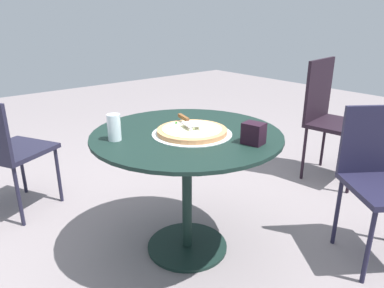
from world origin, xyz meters
The scene contains 9 objects.
ground_plane centered at (0.00, 0.00, 0.00)m, with size 10.00×10.00×0.00m, color gray.
patio_table centered at (0.00, 0.00, 0.55)m, with size 0.98×0.98×0.70m.
pizza_on_tray centered at (-0.03, -0.01, 0.71)m, with size 0.41×0.41×0.05m.
pizza_server centered at (0.03, -0.03, 0.75)m, with size 0.22×0.10×0.02m.
drinking_cup centered at (0.13, 0.34, 0.76)m, with size 0.06×0.06×0.13m, color silver.
napkin_dispenser centered at (-0.33, -0.14, 0.75)m, with size 0.10×0.08×0.10m, color black.
patio_chair_near centered at (-0.69, -0.76, 0.49)m, with size 0.54×0.54×0.82m.
patio_chair_far centered at (0.04, -1.50, 0.54)m, with size 0.48×0.48×0.95m.
patio_chair_corner centered at (1.05, 0.64, 0.47)m, with size 0.54×0.54×0.80m.
Camera 1 is at (-1.35, 1.10, 1.27)m, focal length 33.43 mm.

